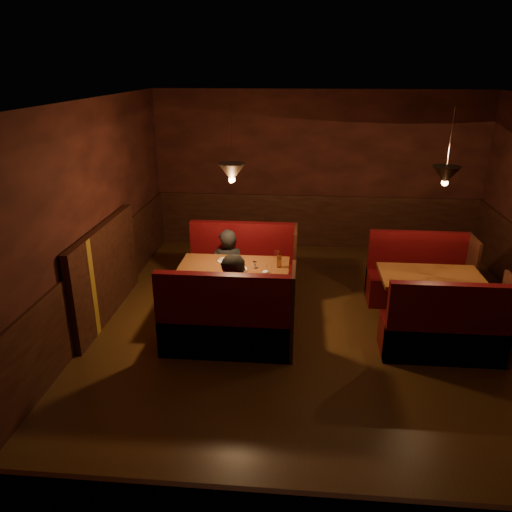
# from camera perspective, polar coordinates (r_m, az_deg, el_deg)

# --- Properties ---
(room) EXTENTS (6.02, 7.02, 2.92)m
(room) POSITION_cam_1_polar(r_m,az_deg,el_deg) (6.14, 5.04, -0.46)
(room) COLOR #523210
(room) RESTS_ON ground
(main_table) EXTENTS (1.47, 0.89, 1.03)m
(main_table) POSITION_cam_1_polar(r_m,az_deg,el_deg) (6.69, -2.43, -2.68)
(main_table) COLOR brown
(main_table) RESTS_ON ground
(main_bench_far) EXTENTS (1.61, 0.58, 1.10)m
(main_bench_far) POSITION_cam_1_polar(r_m,az_deg,el_deg) (7.55, -1.46, -1.92)
(main_bench_far) COLOR #3A090A
(main_bench_far) RESTS_ON ground
(main_bench_near) EXTENTS (1.61, 0.58, 1.10)m
(main_bench_near) POSITION_cam_1_polar(r_m,az_deg,el_deg) (6.06, -3.27, -8.05)
(main_bench_near) COLOR #3A090A
(main_bench_near) RESTS_ON ground
(second_table) EXTENTS (1.31, 0.83, 0.74)m
(second_table) POSITION_cam_1_polar(r_m,az_deg,el_deg) (6.93, 19.27, -3.57)
(second_table) COLOR brown
(second_table) RESTS_ON ground
(second_bench_far) EXTENTS (1.44, 0.54, 1.03)m
(second_bench_far) POSITION_cam_1_polar(r_m,az_deg,el_deg) (7.72, 18.01, -2.64)
(second_bench_far) COLOR #3A090A
(second_bench_far) RESTS_ON ground
(second_bench_near) EXTENTS (1.44, 0.54, 1.03)m
(second_bench_near) POSITION_cam_1_polar(r_m,az_deg,el_deg) (6.36, 20.87, -8.27)
(second_bench_near) COLOR #3A090A
(second_bench_near) RESTS_ON ground
(diner_a) EXTENTS (0.58, 0.43, 1.44)m
(diner_a) POSITION_cam_1_polar(r_m,az_deg,el_deg) (7.28, -3.30, 0.29)
(diner_a) COLOR black
(diner_a) RESTS_ON ground
(diner_b) EXTENTS (0.81, 0.67, 1.52)m
(diner_b) POSITION_cam_1_polar(r_m,az_deg,el_deg) (6.07, -2.22, -3.65)
(diner_b) COLOR #292621
(diner_b) RESTS_ON ground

